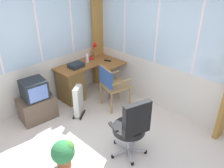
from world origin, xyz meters
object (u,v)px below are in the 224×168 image
object	(u,v)px
spray_bottle	(87,58)
tv_on_stand	(37,102)
desk_lamp	(95,48)
wooden_armchair	(110,82)
tv_remote	(108,61)
paper_tray	(76,65)
potted_plant	(64,153)
office_chair	(132,125)
space_heater	(79,101)
desk	(73,82)

from	to	relation	value
spray_bottle	tv_on_stand	bearing A→B (deg)	-175.90
desk_lamp	wooden_armchair	bearing A→B (deg)	-114.03
tv_remote	paper_tray	size ratio (longest dim) A/B	0.50
wooden_armchair	potted_plant	size ratio (longest dim) A/B	2.03
office_chair	space_heater	world-z (taller)	office_chair
tv_on_stand	desk	bearing A→B (deg)	4.90
desk_lamp	potted_plant	world-z (taller)	desk_lamp
desk	space_heater	world-z (taller)	desk
desk	desk_lamp	size ratio (longest dim) A/B	3.58
desk	tv_remote	world-z (taller)	tv_remote
paper_tray	space_heater	size ratio (longest dim) A/B	0.47
spray_bottle	office_chair	distance (m)	2.20
desk	paper_tray	bearing A→B (deg)	-11.56
desk	paper_tray	xyz separation A→B (m)	(0.10, -0.02, 0.38)
office_chair	potted_plant	xyz separation A→B (m)	(-0.85, 0.55, -0.31)
paper_tray	spray_bottle	bearing A→B (deg)	6.42
wooden_armchair	desk	bearing A→B (deg)	111.22
wooden_armchair	office_chair	distance (m)	1.39
wooden_armchair	tv_on_stand	size ratio (longest dim) A/B	1.12
spray_bottle	paper_tray	bearing A→B (deg)	-173.58
desk	desk_lamp	world-z (taller)	desk_lamp
desk	desk_lamp	xyz separation A→B (m)	(0.71, 0.06, 0.58)
desk_lamp	spray_bottle	distance (m)	0.31
spray_bottle	desk_lamp	bearing A→B (deg)	9.62
desk	paper_tray	size ratio (longest dim) A/B	4.55
office_chair	potted_plant	distance (m)	1.06
desk_lamp	wooden_armchair	xyz separation A→B (m)	(-0.39, -0.88, -0.40)
paper_tray	tv_on_stand	distance (m)	1.10
desk_lamp	wooden_armchair	size ratio (longest dim) A/B	0.42
desk_lamp	paper_tray	size ratio (longest dim) A/B	1.27
wooden_armchair	tv_remote	bearing A→B (deg)	49.45
tv_remote	tv_on_stand	xyz separation A→B (m)	(-1.73, 0.17, -0.39)
desk_lamp	tv_on_stand	size ratio (longest dim) A/B	0.47
tv_on_stand	potted_plant	xyz separation A→B (m)	(-0.35, -1.36, -0.10)
desk	space_heater	size ratio (longest dim) A/B	2.15
spray_bottle	tv_on_stand	world-z (taller)	spray_bottle
paper_tray	office_chair	size ratio (longest dim) A/B	0.29
wooden_armchair	paper_tray	bearing A→B (deg)	105.40
tv_remote	office_chair	distance (m)	2.14
spray_bottle	space_heater	size ratio (longest dim) A/B	0.34
spray_bottle	tv_on_stand	distance (m)	1.44
paper_tray	desk_lamp	bearing A→B (deg)	7.84
desk	space_heater	distance (m)	0.64
tv_remote	potted_plant	bearing A→B (deg)	-170.59
spray_bottle	wooden_armchair	distance (m)	0.88
desk_lamp	space_heater	bearing A→B (deg)	-148.43
paper_tray	office_chair	distance (m)	2.05
desk	spray_bottle	size ratio (longest dim) A/B	6.32
desk_lamp	tv_remote	bearing A→B (deg)	-72.84
tv_remote	space_heater	distance (m)	1.22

